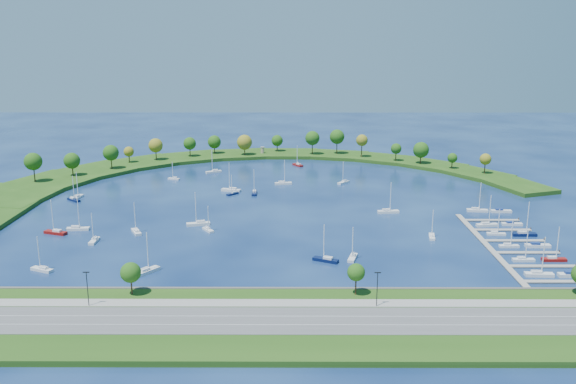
{
  "coord_description": "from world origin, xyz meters",
  "views": [
    {
      "loc": [
        5.94,
        -272.22,
        74.12
      ],
      "look_at": [
        5.0,
        5.0,
        4.0
      ],
      "focal_mm": 38.25,
      "sensor_mm": 36.0,
      "label": 1
    }
  ],
  "objects_px": {
    "moored_boat_13": "(388,211)",
    "moored_boat_15": "(77,196)",
    "moored_boat_5": "(432,236)",
    "moored_boat_20": "(74,199)",
    "moored_boat_6": "(344,182)",
    "moored_boat_21": "(298,164)",
    "moored_boat_17": "(147,270)",
    "moored_boat_4": "(174,178)",
    "docked_boat_2": "(523,259)",
    "docked_boat_9": "(512,224)",
    "harbor_tower": "(262,150)",
    "docked_boat_1": "(572,275)",
    "moored_boat_11": "(233,193)",
    "docked_boat_8": "(487,224)",
    "docked_boat_4": "(509,245)",
    "docked_boat_0": "(539,273)",
    "dock_system": "(508,246)",
    "docked_boat_10": "(477,210)",
    "moored_boat_2": "(254,192)",
    "docked_boat_7": "(524,233)",
    "moored_boat_9": "(42,268)",
    "docked_boat_5": "(537,245)",
    "moored_boat_18": "(94,240)",
    "moored_boat_10": "(198,223)",
    "moored_boat_8": "(208,229)",
    "moored_boat_1": "(231,189)",
    "moored_boat_3": "(283,183)",
    "moored_boat_16": "(214,171)",
    "moored_boat_19": "(353,257)",
    "moored_boat_7": "(78,228)",
    "moored_boat_14": "(136,231)",
    "docked_boat_6": "(496,233)",
    "docked_boat_11": "(501,211)",
    "moored_boat_0": "(326,259)"
  },
  "relations": [
    {
      "from": "moored_boat_1",
      "to": "moored_boat_17",
      "type": "relative_size",
      "value": 1.05
    },
    {
      "from": "harbor_tower",
      "to": "moored_boat_5",
      "type": "relative_size",
      "value": 0.38
    },
    {
      "from": "moored_boat_5",
      "to": "moored_boat_20",
      "type": "xyz_separation_m",
      "value": [
        -155.09,
        53.89,
        0.03
      ]
    },
    {
      "from": "moored_boat_5",
      "to": "docked_boat_8",
      "type": "xyz_separation_m",
      "value": [
        25.52,
        14.78,
        0.06
      ]
    },
    {
      "from": "moored_boat_8",
      "to": "docked_boat_5",
      "type": "xyz_separation_m",
      "value": [
        122.34,
        -18.81,
        -0.19
      ]
    },
    {
      "from": "moored_boat_0",
      "to": "moored_boat_14",
      "type": "distance_m",
      "value": 78.47
    },
    {
      "from": "docked_boat_5",
      "to": "moored_boat_3",
      "type": "bearing_deg",
      "value": 135.45
    },
    {
      "from": "docked_boat_1",
      "to": "moored_boat_11",
      "type": "bearing_deg",
      "value": 139.38
    },
    {
      "from": "docked_boat_1",
      "to": "docked_boat_4",
      "type": "xyz_separation_m",
      "value": [
        -10.43,
        28.18,
        0.19
      ]
    },
    {
      "from": "moored_boat_4",
      "to": "docked_boat_6",
      "type": "distance_m",
      "value": 170.47
    },
    {
      "from": "moored_boat_18",
      "to": "moored_boat_10",
      "type": "bearing_deg",
      "value": 120.73
    },
    {
      "from": "moored_boat_19",
      "to": "moored_boat_21",
      "type": "xyz_separation_m",
      "value": [
        -16.95,
        157.43,
        0.01
      ]
    },
    {
      "from": "moored_boat_13",
      "to": "moored_boat_17",
      "type": "height_order",
      "value": "moored_boat_17"
    },
    {
      "from": "moored_boat_4",
      "to": "docked_boat_1",
      "type": "height_order",
      "value": "moored_boat_4"
    },
    {
      "from": "moored_boat_6",
      "to": "moored_boat_21",
      "type": "distance_m",
      "value": 50.37
    },
    {
      "from": "moored_boat_9",
      "to": "docked_boat_9",
      "type": "xyz_separation_m",
      "value": [
        171.03,
        50.75,
        -0.29
      ]
    },
    {
      "from": "moored_boat_2",
      "to": "docked_boat_7",
      "type": "relative_size",
      "value": 0.92
    },
    {
      "from": "moored_boat_1",
      "to": "moored_boat_5",
      "type": "xyz_separation_m",
      "value": [
        83.16,
        -72.39,
        -0.1
      ]
    },
    {
      "from": "dock_system",
      "to": "docked_boat_10",
      "type": "distance_m",
      "value": 47.12
    },
    {
      "from": "moored_boat_5",
      "to": "moored_boat_9",
      "type": "height_order",
      "value": "moored_boat_9"
    },
    {
      "from": "moored_boat_1",
      "to": "moored_boat_3",
      "type": "bearing_deg",
      "value": -133.23
    },
    {
      "from": "moored_boat_10",
      "to": "moored_boat_15",
      "type": "xyz_separation_m",
      "value": [
        -63.59,
        42.68,
        -0.05
      ]
    },
    {
      "from": "moored_boat_3",
      "to": "moored_boat_18",
      "type": "xyz_separation_m",
      "value": [
        -69.46,
        -92.57,
        -0.04
      ]
    },
    {
      "from": "moored_boat_16",
      "to": "moored_boat_18",
      "type": "distance_m",
      "value": 124.2
    },
    {
      "from": "moored_boat_2",
      "to": "docked_boat_10",
      "type": "bearing_deg",
      "value": 71.89
    },
    {
      "from": "moored_boat_7",
      "to": "moored_boat_14",
      "type": "relative_size",
      "value": 1.07
    },
    {
      "from": "moored_boat_20",
      "to": "docked_boat_6",
      "type": "distance_m",
      "value": 187.51
    },
    {
      "from": "moored_boat_1",
      "to": "docked_boat_1",
      "type": "distance_m",
      "value": 163.03
    },
    {
      "from": "moored_boat_13",
      "to": "moored_boat_4",
      "type": "bearing_deg",
      "value": 142.6
    },
    {
      "from": "moored_boat_20",
      "to": "docked_boat_8",
      "type": "bearing_deg",
      "value": 28.53
    },
    {
      "from": "docked_boat_2",
      "to": "moored_boat_4",
      "type": "bearing_deg",
      "value": 139.08
    },
    {
      "from": "docked_boat_2",
      "to": "moored_boat_1",
      "type": "bearing_deg",
      "value": 138.15
    },
    {
      "from": "moored_boat_13",
      "to": "docked_boat_7",
      "type": "relative_size",
      "value": 1.01
    },
    {
      "from": "moored_boat_9",
      "to": "docked_boat_5",
      "type": "height_order",
      "value": "moored_boat_9"
    },
    {
      "from": "moored_boat_16",
      "to": "docked_boat_4",
      "type": "distance_m",
      "value": 175.7
    },
    {
      "from": "moored_boat_11",
      "to": "moored_boat_21",
      "type": "distance_m",
      "value": 75.87
    },
    {
      "from": "moored_boat_13",
      "to": "moored_boat_15",
      "type": "height_order",
      "value": "moored_boat_13"
    },
    {
      "from": "moored_boat_1",
      "to": "docked_boat_0",
      "type": "xyz_separation_m",
      "value": [
        108.67,
        -110.86,
        -0.04
      ]
    },
    {
      "from": "harbor_tower",
      "to": "docked_boat_9",
      "type": "height_order",
      "value": "harbor_tower"
    },
    {
      "from": "moored_boat_9",
      "to": "docked_boat_4",
      "type": "relative_size",
      "value": 1.12
    },
    {
      "from": "moored_boat_11",
      "to": "docked_boat_2",
      "type": "distance_m",
      "value": 140.57
    },
    {
      "from": "moored_boat_14",
      "to": "docked_boat_8",
      "type": "relative_size",
      "value": 0.95
    },
    {
      "from": "moored_boat_13",
      "to": "docked_boat_5",
      "type": "xyz_separation_m",
      "value": [
        47.4,
        -44.5,
        -0.29
      ]
    },
    {
      "from": "docked_boat_2",
      "to": "docked_boat_9",
      "type": "xyz_separation_m",
      "value": [
        10.45,
        41.13,
        -0.27
      ]
    },
    {
      "from": "moored_boat_7",
      "to": "moored_boat_18",
      "type": "xyz_separation_m",
      "value": [
        11.07,
        -14.56,
        -0.04
      ]
    },
    {
      "from": "moored_boat_8",
      "to": "docked_boat_5",
      "type": "bearing_deg",
      "value": 48.42
    },
    {
      "from": "docked_boat_4",
      "to": "docked_boat_0",
      "type": "bearing_deg",
      "value": -91.77
    },
    {
      "from": "docked_boat_10",
      "to": "docked_boat_11",
      "type": "bearing_deg",
      "value": 0.13
    },
    {
      "from": "docked_boat_0",
      "to": "moored_boat_19",
      "type": "bearing_deg",
      "value": 168.77
    },
    {
      "from": "moored_boat_6",
      "to": "harbor_tower",
      "type": "bearing_deg",
      "value": -106.84
    }
  ]
}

